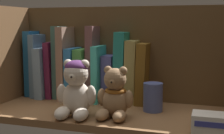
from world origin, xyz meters
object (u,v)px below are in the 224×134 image
(small_product_box, at_px, (213,123))
(book_8, at_px, (94,63))
(book_9, at_px, (101,73))
(book_13, at_px, (143,73))
(book_11, at_px, (121,67))
(pillar_candle, at_px, (153,97))
(book_4, at_px, (61,62))
(book_2, at_px, (48,72))
(book_3, at_px, (55,69))
(book_7, at_px, (85,74))
(book_12, at_px, (133,71))
(book_6, at_px, (77,73))
(book_5, at_px, (69,62))
(book_0, at_px, (34,63))
(book_1, at_px, (40,65))
(teddy_bear_smaller, at_px, (115,96))
(book_10, at_px, (110,78))
(teddy_bear_larger, at_px, (76,90))

(small_product_box, bearing_deg, book_8, 148.87)
(book_9, distance_m, book_13, 0.14)
(book_11, height_order, pillar_candle, book_11)
(small_product_box, bearing_deg, book_9, 147.06)
(book_4, relative_size, pillar_candle, 2.94)
(book_2, height_order, book_3, book_3)
(book_7, height_order, book_12, book_12)
(book_6, bearing_deg, book_7, -0.00)
(book_5, bearing_deg, book_13, 0.00)
(small_product_box, bearing_deg, book_4, 155.32)
(book_0, bearing_deg, small_product_box, -20.70)
(book_1, height_order, teddy_bear_smaller, book_1)
(book_13, bearing_deg, book_7, -180.00)
(book_10, bearing_deg, book_11, 0.00)
(book_8, distance_m, book_9, 0.04)
(book_4, height_order, book_11, book_4)
(teddy_bear_larger, bearing_deg, small_product_box, -4.78)
(book_3, bearing_deg, book_4, 0.00)
(teddy_bear_larger, relative_size, teddy_bear_smaller, 1.12)
(book_4, bearing_deg, book_6, 0.00)
(book_10, distance_m, book_11, 0.05)
(book_0, bearing_deg, book_4, 0.00)
(book_3, height_order, book_5, book_5)
(book_2, distance_m, small_product_box, 0.60)
(book_10, distance_m, teddy_bear_larger, 0.20)
(book_3, distance_m, book_9, 0.17)
(book_2, relative_size, book_5, 0.71)
(book_5, bearing_deg, book_8, 0.00)
(book_4, distance_m, small_product_box, 0.56)
(book_1, distance_m, book_3, 0.06)
(book_9, height_order, book_11, book_11)
(book_6, xyz_separation_m, pillar_candle, (0.28, -0.09, -0.04))
(book_1, height_order, teddy_bear_larger, book_1)
(book_1, xyz_separation_m, book_7, (0.17, -0.00, -0.02))
(book_4, relative_size, small_product_box, 2.53)
(book_2, height_order, book_12, book_12)
(book_7, xyz_separation_m, teddy_bear_smaller, (0.16, -0.18, -0.03))
(book_6, bearing_deg, book_1, -180.00)
(book_1, relative_size, book_5, 0.89)
(book_5, relative_size, book_7, 1.42)
(book_3, xyz_separation_m, book_12, (0.28, -0.00, 0.00))
(book_4, distance_m, book_10, 0.18)
(book_1, bearing_deg, book_3, 0.00)
(book_11, bearing_deg, book_9, -180.00)
(book_1, distance_m, book_4, 0.08)
(book_0, distance_m, small_product_box, 0.66)
(book_6, bearing_deg, book_9, -0.00)
(book_10, bearing_deg, book_7, -180.00)
(book_0, height_order, book_7, book_0)
(book_10, bearing_deg, book_13, 0.00)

